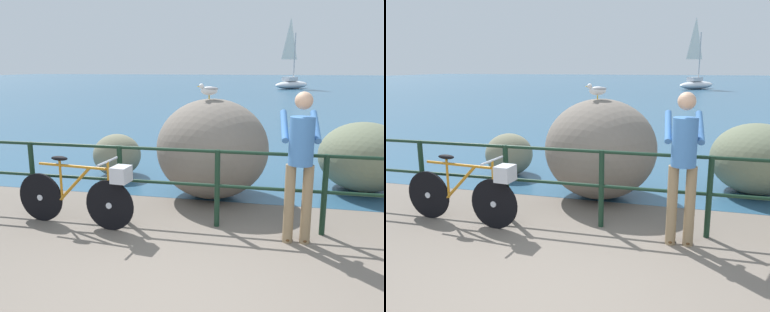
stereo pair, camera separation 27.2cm
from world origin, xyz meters
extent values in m
cube|color=#6B6056|center=(0.00, 20.00, -0.05)|extent=(120.00, 120.00, 0.10)
cube|color=#2D5675|center=(0.00, 47.91, 0.00)|extent=(120.00, 90.00, 0.01)
cylinder|color=black|center=(-2.64, 1.92, 0.51)|extent=(0.07, 0.07, 1.02)
cylinder|color=black|center=(-1.32, 1.92, 0.51)|extent=(0.07, 0.07, 1.02)
cylinder|color=black|center=(0.00, 1.92, 0.51)|extent=(0.07, 0.07, 1.02)
cylinder|color=black|center=(1.32, 1.92, 0.51)|extent=(0.07, 0.07, 1.02)
cylinder|color=black|center=(0.00, 1.92, 1.00)|extent=(7.92, 0.04, 0.04)
cylinder|color=black|center=(0.00, 1.92, 0.55)|extent=(7.92, 0.04, 0.04)
cylinder|color=black|center=(-2.35, 1.62, 0.33)|extent=(0.66, 0.10, 0.66)
cylinder|color=#B7BCC6|center=(-2.35, 1.62, 0.33)|extent=(0.09, 0.06, 0.08)
cylinder|color=black|center=(-1.31, 1.51, 0.33)|extent=(0.66, 0.10, 0.66)
cylinder|color=#B7BCC6|center=(-1.31, 1.51, 0.33)|extent=(0.09, 0.06, 0.08)
cylinder|color=#B27219|center=(-1.83, 1.57, 0.80)|extent=(0.99, 0.14, 0.04)
cylinder|color=#B27219|center=(-1.80, 1.56, 0.57)|extent=(0.50, 0.09, 0.50)
cylinder|color=#B27219|center=(-2.01, 1.59, 0.59)|extent=(0.03, 0.03, 0.53)
ellipsoid|color=black|center=(-2.01, 1.59, 0.89)|extent=(0.25, 0.12, 0.06)
cylinder|color=#B27219|center=(-1.31, 1.51, 0.62)|extent=(0.03, 0.03, 0.57)
cylinder|color=#B7BCC6|center=(-1.31, 1.51, 0.90)|extent=(0.08, 0.48, 0.03)
cube|color=#B7BCC6|center=(-1.13, 1.49, 0.75)|extent=(0.22, 0.26, 0.20)
cylinder|color=#8C7251|center=(0.90, 1.61, 0.47)|extent=(0.12, 0.12, 0.95)
ellipsoid|color=#513319|center=(0.89, 1.67, 0.04)|extent=(0.12, 0.27, 0.08)
cylinder|color=#8C7251|center=(1.10, 1.62, 0.47)|extent=(0.12, 0.12, 0.95)
ellipsoid|color=#513319|center=(1.09, 1.68, 0.04)|extent=(0.12, 0.27, 0.08)
cylinder|color=#3F72B2|center=(1.00, 1.62, 1.23)|extent=(0.28, 0.28, 0.55)
sphere|color=tan|center=(1.00, 1.62, 1.68)|extent=(0.20, 0.20, 0.20)
cylinder|color=#3F72B2|center=(0.80, 1.84, 1.36)|extent=(0.11, 0.52, 0.34)
cylinder|color=#3F72B2|center=(1.16, 1.87, 1.36)|extent=(0.11, 0.52, 0.34)
ellipsoid|color=slate|center=(-0.26, 3.13, 0.78)|extent=(1.75, 1.70, 1.56)
ellipsoid|color=gray|center=(-2.23, 4.01, 0.40)|extent=(0.90, 0.88, 0.80)
ellipsoid|color=#6B7258|center=(2.16, 4.01, 0.57)|extent=(1.49, 1.59, 1.15)
cylinder|color=gold|center=(-0.30, 3.04, 1.59)|extent=(0.01, 0.01, 0.06)
cylinder|color=gold|center=(-0.32, 3.08, 1.59)|extent=(0.01, 0.01, 0.06)
ellipsoid|color=white|center=(-0.31, 3.06, 1.69)|extent=(0.28, 0.20, 0.13)
ellipsoid|color=#9E9EA3|center=(-0.29, 3.07, 1.72)|extent=(0.27, 0.20, 0.06)
sphere|color=white|center=(-0.42, 3.01, 1.76)|extent=(0.08, 0.08, 0.08)
cone|color=gold|center=(-0.47, 2.99, 1.75)|extent=(0.06, 0.04, 0.02)
ellipsoid|color=white|center=(1.83, 35.31, 0.36)|extent=(3.73, 4.27, 0.70)
cube|color=silver|center=(1.64, 35.07, 0.89)|extent=(1.43, 1.52, 0.36)
cylinder|color=#B2B2B7|center=(1.95, 35.47, 2.81)|extent=(0.10, 0.10, 4.20)
pyramid|color=white|center=(1.49, 34.88, 4.38)|extent=(1.03, 1.30, 3.57)
camera|label=1|loc=(0.72, -3.04, 2.06)|focal=37.94mm
camera|label=2|loc=(0.99, -2.97, 2.06)|focal=37.94mm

